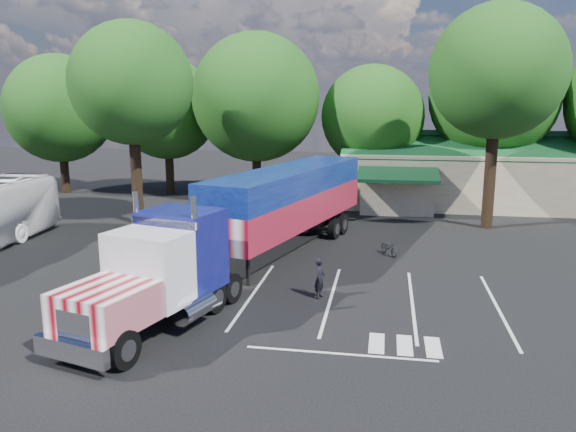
% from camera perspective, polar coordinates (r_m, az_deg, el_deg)
% --- Properties ---
extents(ground, '(120.00, 120.00, 0.00)m').
position_cam_1_polar(ground, '(28.92, -0.77, -3.99)').
color(ground, black).
rests_on(ground, ground).
extents(event_hall, '(24.20, 14.12, 5.55)m').
position_cam_1_polar(event_hall, '(46.30, 20.58, 3.96)').
color(event_hall, '#C4B891').
rests_on(event_hall, ground).
extents(tree_row_a, '(9.00, 9.00, 11.68)m').
position_cam_1_polar(tree_row_a, '(51.63, -22.18, 10.08)').
color(tree_row_a, black).
rests_on(tree_row_a, ground).
extents(tree_row_b, '(8.40, 8.40, 11.35)m').
position_cam_1_polar(tree_row_b, '(48.70, -12.18, 10.59)').
color(tree_row_b, black).
rests_on(tree_row_b, ground).
extents(tree_row_c, '(10.00, 10.00, 13.05)m').
position_cam_1_polar(tree_row_c, '(44.75, -3.27, 11.92)').
color(tree_row_c, black).
rests_on(tree_row_c, ground).
extents(tree_row_d, '(8.00, 8.00, 10.60)m').
position_cam_1_polar(tree_row_d, '(44.90, 8.57, 9.95)').
color(tree_row_d, black).
rests_on(tree_row_d, ground).
extents(tree_row_e, '(9.60, 9.60, 12.90)m').
position_cam_1_polar(tree_row_e, '(46.03, 20.14, 11.29)').
color(tree_row_e, black).
rests_on(tree_row_e, ground).
extents(tree_near_left, '(7.60, 7.60, 12.65)m').
position_cam_1_polar(tree_near_left, '(36.90, -15.62, 12.80)').
color(tree_near_left, black).
rests_on(tree_near_left, ground).
extents(tree_near_right, '(8.00, 8.00, 13.50)m').
position_cam_1_polar(tree_near_right, '(36.45, 20.51, 13.55)').
color(tree_near_right, black).
rests_on(tree_near_right, ground).
extents(semi_truck, '(8.38, 22.02, 4.63)m').
position_cam_1_polar(semi_truck, '(26.43, -2.52, 0.35)').
color(semi_truck, black).
rests_on(semi_truck, ground).
extents(woman, '(0.51, 0.67, 1.65)m').
position_cam_1_polar(woman, '(22.60, 3.25, -6.31)').
color(woman, black).
rests_on(woman, ground).
extents(bicycle, '(1.22, 1.57, 0.79)m').
position_cam_1_polar(bicycle, '(29.31, 10.24, -3.16)').
color(bicycle, black).
rests_on(bicycle, ground).
extents(silver_sedan, '(4.23, 1.95, 1.34)m').
position_cam_1_polar(silver_sedan, '(40.94, 10.65, 1.41)').
color(silver_sedan, '#B3B5BB').
rests_on(silver_sedan, ground).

